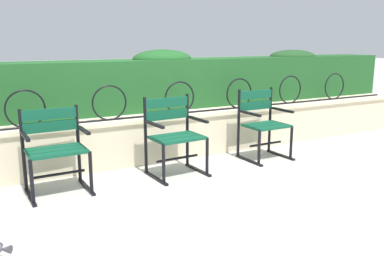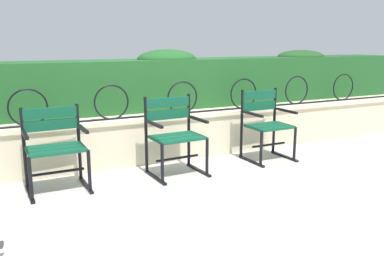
{
  "view_description": "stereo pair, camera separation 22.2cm",
  "coord_description": "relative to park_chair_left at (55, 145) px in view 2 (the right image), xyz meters",
  "views": [
    {
      "loc": [
        -2.13,
        -3.84,
        1.5
      ],
      "look_at": [
        0.0,
        0.07,
        0.55
      ],
      "focal_mm": 38.26,
      "sensor_mm": 36.0,
      "label": 1
    },
    {
      "loc": [
        -1.94,
        -3.94,
        1.5
      ],
      "look_at": [
        0.0,
        0.07,
        0.55
      ],
      "focal_mm": 38.26,
      "sensor_mm": 36.0,
      "label": 2
    }
  ],
  "objects": [
    {
      "name": "ground_plane",
      "position": [
        1.45,
        -0.29,
        -0.46
      ],
      "size": [
        60.0,
        60.0,
        0.0
      ],
      "primitive_type": "plane",
      "color": "#BCB7AD"
    },
    {
      "name": "park_chair_right",
      "position": [
        2.6,
        -0.02,
        0.01
      ],
      "size": [
        0.57,
        0.53,
        0.89
      ],
      "color": "#0F4C33",
      "rests_on": "ground"
    },
    {
      "name": "stone_wall",
      "position": [
        1.45,
        0.55,
        -0.16
      ],
      "size": [
        8.57,
        0.41,
        0.58
      ],
      "color": "beige",
      "rests_on": "ground"
    },
    {
      "name": "iron_arch_fence",
      "position": [
        1.22,
        0.47,
        0.31
      ],
      "size": [
        8.01,
        0.02,
        0.42
      ],
      "color": "black",
      "rests_on": "stone_wall"
    },
    {
      "name": "park_chair_centre",
      "position": [
        1.3,
        -0.06,
        0.01
      ],
      "size": [
        0.62,
        0.55,
        0.89
      ],
      "color": "#0F4C33",
      "rests_on": "ground"
    },
    {
      "name": "hedge_row",
      "position": [
        1.47,
        1.06,
        0.49
      ],
      "size": [
        8.4,
        0.67,
        0.8
      ],
      "color": "#1E5123",
      "rests_on": "stone_wall"
    },
    {
      "name": "park_chair_left",
      "position": [
        0.0,
        0.0,
        0.0
      ],
      "size": [
        0.61,
        0.53,
        0.85
      ],
      "color": "#0F4C33",
      "rests_on": "ground"
    }
  ]
}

